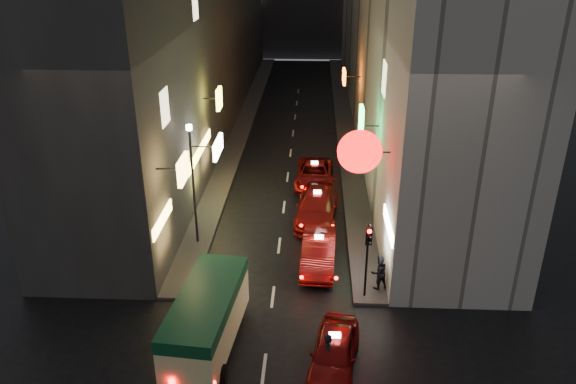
# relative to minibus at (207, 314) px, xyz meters

# --- Properties ---
(building_left) EXTENTS (7.60, 52.00, 18.00)m
(building_left) POSITION_rel_minibus_xyz_m (-5.78, 28.93, 7.45)
(building_left) COLOR #3B3835
(building_left) RESTS_ON ground
(building_right) EXTENTS (8.31, 52.00, 18.00)m
(building_right) POSITION_rel_minibus_xyz_m (10.21, 28.93, 7.45)
(building_right) COLOR #B4AFA5
(building_right) RESTS_ON ground
(sidewalk_left) EXTENTS (1.50, 52.00, 0.15)m
(sidewalk_left) POSITION_rel_minibus_xyz_m (-2.04, 28.93, -1.47)
(sidewalk_left) COLOR #423F3D
(sidewalk_left) RESTS_ON ground
(sidewalk_right) EXTENTS (1.50, 52.00, 0.15)m
(sidewalk_right) POSITION_rel_minibus_xyz_m (6.46, 28.93, -1.47)
(sidewalk_right) COLOR #423F3D
(sidewalk_right) RESTS_ON ground
(minibus) EXTENTS (2.53, 5.86, 2.45)m
(minibus) POSITION_rel_minibus_xyz_m (0.00, 0.00, 0.00)
(minibus) COLOR #F3E598
(minibus) RESTS_ON ground
(taxi_near) EXTENTS (2.86, 5.34, 1.78)m
(taxi_near) POSITION_rel_minibus_xyz_m (4.76, -0.88, -0.74)
(taxi_near) COLOR maroon
(taxi_near) RESTS_ON ground
(taxi_second) EXTENTS (2.45, 5.45, 1.87)m
(taxi_second) POSITION_rel_minibus_xyz_m (4.21, 6.14, -0.69)
(taxi_second) COLOR maroon
(taxi_second) RESTS_ON ground
(taxi_third) EXTENTS (2.82, 5.91, 1.99)m
(taxi_third) POSITION_rel_minibus_xyz_m (4.13, 11.01, -0.63)
(taxi_third) COLOR maroon
(taxi_third) RESTS_ON ground
(taxi_far) EXTENTS (2.32, 5.20, 1.80)m
(taxi_far) POSITION_rel_minibus_xyz_m (3.96, 15.81, -0.73)
(taxi_far) COLOR maroon
(taxi_far) RESTS_ON ground
(pedestrian_crossing) EXTENTS (0.41, 0.63, 1.92)m
(pedestrian_crossing) POSITION_rel_minibus_xyz_m (4.55, -1.14, -0.59)
(pedestrian_crossing) COLOR black
(pedestrian_crossing) RESTS_ON ground
(pedestrian_sidewalk) EXTENTS (0.81, 0.67, 1.84)m
(pedestrian_sidewalk) POSITION_rel_minibus_xyz_m (6.86, 4.14, -0.48)
(pedestrian_sidewalk) COLOR black
(pedestrian_sidewalk) RESTS_ON sidewalk_right
(traffic_light) EXTENTS (0.26, 0.43, 3.50)m
(traffic_light) POSITION_rel_minibus_xyz_m (6.21, 3.41, 1.14)
(traffic_light) COLOR black
(traffic_light) RESTS_ON sidewalk_right
(lamp_post) EXTENTS (0.28, 0.28, 6.22)m
(lamp_post) POSITION_rel_minibus_xyz_m (-1.99, 7.93, 2.18)
(lamp_post) COLOR black
(lamp_post) RESTS_ON sidewalk_left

